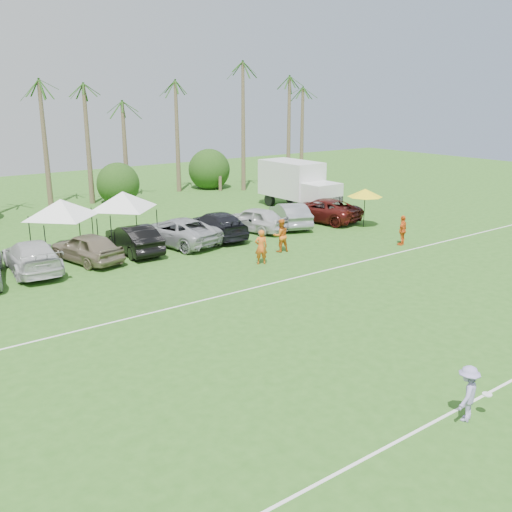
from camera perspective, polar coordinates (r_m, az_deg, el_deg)
field_lines at (r=20.90m, az=4.82°, el=-8.69°), size 80.00×12.10×0.01m
palm_tree_5 at (r=45.94m, az=-21.30°, el=14.47°), size 2.40×2.40×9.90m
palm_tree_6 at (r=47.21m, az=-16.58°, el=15.94°), size 2.40×2.40×10.90m
palm_tree_7 at (r=48.78m, az=-12.07°, el=17.22°), size 2.40×2.40×11.90m
palm_tree_8 at (r=51.10m, az=-6.65°, el=14.48°), size 2.40×2.40×8.90m
palm_tree_9 at (r=53.77m, az=-1.90°, el=15.57°), size 2.40×2.40×9.90m
palm_tree_10 at (r=56.78m, az=2.42°, el=16.45°), size 2.40×2.40×10.90m
palm_tree_11 at (r=59.39m, az=5.57°, el=17.19°), size 2.40×2.40×11.90m
bush_tree_2 at (r=49.36m, az=-14.12°, el=7.43°), size 4.00×4.00×4.00m
bush_tree_3 at (r=53.94m, az=-4.21°, el=8.55°), size 4.00×4.00×4.00m
sideline_player_a at (r=29.95m, az=0.51°, el=0.91°), size 0.80×0.68×1.86m
sideline_player_b at (r=32.34m, az=2.49°, el=2.06°), size 1.06×0.91×1.89m
sideline_player_c at (r=34.87m, az=14.44°, el=2.51°), size 1.14×0.79×1.80m
box_truck at (r=44.67m, az=4.27°, el=7.20°), size 2.79×7.05×3.62m
canopy_tent_left at (r=33.44m, az=-18.99°, el=5.39°), size 4.43×4.43×3.59m
canopy_tent_right at (r=34.93m, az=-13.22°, el=6.30°), size 4.46×4.46×3.62m
market_umbrella at (r=38.85m, az=10.86°, el=6.23°), size 2.33×2.33×2.60m
frisbee_player at (r=17.04m, az=20.40°, el=-12.76°), size 1.29×0.89×1.61m
parked_car_3 at (r=30.87m, az=-21.52°, el=-0.02°), size 2.68×5.70×1.61m
parked_car_4 at (r=31.65m, az=-16.59°, el=0.82°), size 2.97×5.03×1.61m
parked_car_5 at (r=32.89m, az=-12.11°, el=1.69°), size 1.92×4.95×1.61m
parked_car_6 at (r=34.26m, az=-7.93°, el=2.47°), size 3.92×6.24×1.61m
parked_car_7 at (r=35.73m, az=-4.00°, el=3.14°), size 2.77×5.73×1.61m
parked_car_8 at (r=37.24m, az=-0.26°, el=3.70°), size 3.26×5.07×1.61m
parked_car_9 at (r=38.73m, az=3.40°, el=4.15°), size 3.38×5.16×1.61m
parked_car_10 at (r=40.56m, az=6.53°, el=4.61°), size 3.82×6.21×1.61m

